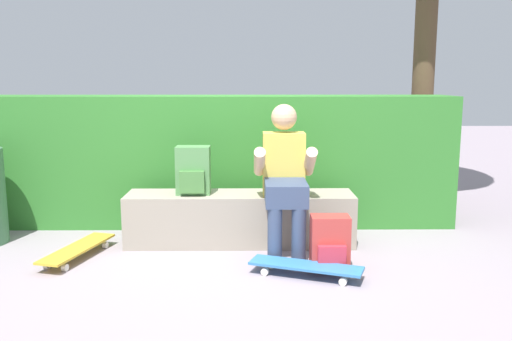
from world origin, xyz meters
TOP-DOWN VIEW (x-y plane):
  - ground_plane at (0.00, 0.00)m, footprint 24.00×24.00m
  - bench_main at (0.00, 0.35)m, footprint 1.91×0.43m
  - person_skater at (0.36, 0.14)m, footprint 0.49×0.62m
  - skateboard_near_person at (0.48, -0.45)m, footprint 0.82×0.47m
  - skateboard_beside_bench at (-1.26, -0.04)m, footprint 0.40×0.82m
  - backpack_on_bench at (-0.39, 0.34)m, footprint 0.28×0.23m
  - backpack_on_ground at (0.67, -0.30)m, footprint 0.28×0.23m
  - hedge_row at (-0.31, 1.06)m, footprint 4.61×0.62m

SIDE VIEW (x-z plane):
  - ground_plane at x=0.00m, z-range 0.00..0.00m
  - skateboard_near_person at x=0.48m, z-range 0.03..0.12m
  - skateboard_beside_bench at x=-1.26m, z-range 0.03..0.12m
  - backpack_on_ground at x=0.67m, z-range -0.01..0.39m
  - bench_main at x=0.00m, z-range 0.00..0.43m
  - hedge_row at x=-0.31m, z-range 0.00..1.23m
  - backpack_on_bench at x=-0.39m, z-range 0.43..0.83m
  - person_skater at x=0.36m, z-range 0.04..1.23m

